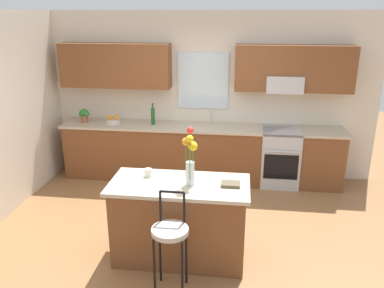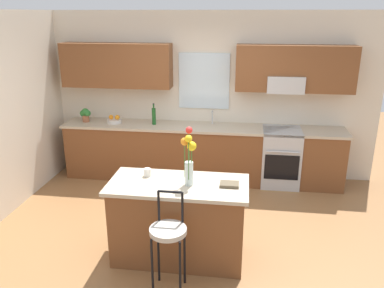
{
  "view_description": "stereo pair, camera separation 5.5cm",
  "coord_description": "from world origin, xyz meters",
  "px_view_note": "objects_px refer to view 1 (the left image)",
  "views": [
    {
      "loc": [
        0.62,
        -4.31,
        2.66
      ],
      "look_at": [
        0.0,
        0.55,
        1.0
      ],
      "focal_mm": 36.36,
      "sensor_mm": 36.0,
      "label": 1
    },
    {
      "loc": [
        0.67,
        -4.3,
        2.66
      ],
      "look_at": [
        0.0,
        0.55,
        1.0
      ],
      "focal_mm": 36.36,
      "sensor_mm": 36.0,
      "label": 2
    }
  ],
  "objects_px": {
    "potted_plant_small": "(84,114)",
    "bar_stool_near": "(170,235)",
    "bottle_olive_oil": "(153,116)",
    "oven_range": "(279,157)",
    "cookbook": "(231,184)",
    "flower_vase": "(190,157)",
    "mug_ceramic": "(148,173)",
    "kitchen_island": "(180,221)",
    "fruit_bowl_oranges": "(113,120)"
  },
  "relations": [
    {
      "from": "kitchen_island",
      "to": "mug_ceramic",
      "type": "distance_m",
      "value": 0.64
    },
    {
      "from": "flower_vase",
      "to": "cookbook",
      "type": "relative_size",
      "value": 3.16
    },
    {
      "from": "oven_range",
      "to": "fruit_bowl_oranges",
      "type": "distance_m",
      "value": 2.78
    },
    {
      "from": "kitchen_island",
      "to": "flower_vase",
      "type": "relative_size",
      "value": 2.39
    },
    {
      "from": "oven_range",
      "to": "kitchen_island",
      "type": "bearing_deg",
      "value": -119.99
    },
    {
      "from": "oven_range",
      "to": "fruit_bowl_oranges",
      "type": "bearing_deg",
      "value": 179.48
    },
    {
      "from": "oven_range",
      "to": "flower_vase",
      "type": "height_order",
      "value": "flower_vase"
    },
    {
      "from": "potted_plant_small",
      "to": "bar_stool_near",
      "type": "bearing_deg",
      "value": -55.1
    },
    {
      "from": "fruit_bowl_oranges",
      "to": "potted_plant_small",
      "type": "relative_size",
      "value": 1.04
    },
    {
      "from": "mug_ceramic",
      "to": "fruit_bowl_oranges",
      "type": "bearing_deg",
      "value": 117.4
    },
    {
      "from": "bottle_olive_oil",
      "to": "potted_plant_small",
      "type": "relative_size",
      "value": 1.53
    },
    {
      "from": "flower_vase",
      "to": "mug_ceramic",
      "type": "height_order",
      "value": "flower_vase"
    },
    {
      "from": "kitchen_island",
      "to": "bottle_olive_oil",
      "type": "distance_m",
      "value": 2.45
    },
    {
      "from": "kitchen_island",
      "to": "cookbook",
      "type": "bearing_deg",
      "value": 0.82
    },
    {
      "from": "fruit_bowl_oranges",
      "to": "oven_range",
      "type": "bearing_deg",
      "value": -0.52
    },
    {
      "from": "kitchen_island",
      "to": "fruit_bowl_oranges",
      "type": "height_order",
      "value": "fruit_bowl_oranges"
    },
    {
      "from": "oven_range",
      "to": "potted_plant_small",
      "type": "bearing_deg",
      "value": 179.55
    },
    {
      "from": "kitchen_island",
      "to": "bar_stool_near",
      "type": "height_order",
      "value": "bar_stool_near"
    },
    {
      "from": "cookbook",
      "to": "bottle_olive_oil",
      "type": "xyz_separation_m",
      "value": [
        -1.34,
        2.23,
        0.13
      ]
    },
    {
      "from": "potted_plant_small",
      "to": "cookbook",
      "type": "bearing_deg",
      "value": -41.63
    },
    {
      "from": "oven_range",
      "to": "cookbook",
      "type": "bearing_deg",
      "value": -108.3
    },
    {
      "from": "oven_range",
      "to": "potted_plant_small",
      "type": "height_order",
      "value": "potted_plant_small"
    },
    {
      "from": "kitchen_island",
      "to": "fruit_bowl_oranges",
      "type": "bearing_deg",
      "value": 123.17
    },
    {
      "from": "flower_vase",
      "to": "potted_plant_small",
      "type": "height_order",
      "value": "flower_vase"
    },
    {
      "from": "bottle_olive_oil",
      "to": "flower_vase",
      "type": "bearing_deg",
      "value": -68.11
    },
    {
      "from": "flower_vase",
      "to": "bottle_olive_oil",
      "type": "distance_m",
      "value": 2.44
    },
    {
      "from": "cookbook",
      "to": "potted_plant_small",
      "type": "xyz_separation_m",
      "value": [
        -2.51,
        2.23,
        0.12
      ]
    },
    {
      "from": "oven_range",
      "to": "flower_vase",
      "type": "xyz_separation_m",
      "value": [
        -1.16,
        -2.24,
        0.78
      ]
    },
    {
      "from": "potted_plant_small",
      "to": "fruit_bowl_oranges",
      "type": "bearing_deg",
      "value": -0.06
    },
    {
      "from": "bar_stool_near",
      "to": "flower_vase",
      "type": "bearing_deg",
      "value": 77.55
    },
    {
      "from": "bar_stool_near",
      "to": "fruit_bowl_oranges",
      "type": "bearing_deg",
      "value": 117.49
    },
    {
      "from": "bottle_olive_oil",
      "to": "kitchen_island",
      "type": "bearing_deg",
      "value": -70.59
    },
    {
      "from": "flower_vase",
      "to": "kitchen_island",
      "type": "bearing_deg",
      "value": 167.81
    },
    {
      "from": "flower_vase",
      "to": "fruit_bowl_oranges",
      "type": "distance_m",
      "value": 2.77
    },
    {
      "from": "flower_vase",
      "to": "bar_stool_near",
      "type": "bearing_deg",
      "value": -102.45
    },
    {
      "from": "bar_stool_near",
      "to": "oven_range",
      "type": "bearing_deg",
      "value": 65.38
    },
    {
      "from": "kitchen_island",
      "to": "flower_vase",
      "type": "bearing_deg",
      "value": -12.19
    },
    {
      "from": "fruit_bowl_oranges",
      "to": "bottle_olive_oil",
      "type": "distance_m",
      "value": 0.68
    },
    {
      "from": "flower_vase",
      "to": "cookbook",
      "type": "height_order",
      "value": "flower_vase"
    },
    {
      "from": "bar_stool_near",
      "to": "potted_plant_small",
      "type": "bearing_deg",
      "value": 124.9
    },
    {
      "from": "fruit_bowl_oranges",
      "to": "potted_plant_small",
      "type": "xyz_separation_m",
      "value": [
        -0.5,
        0.0,
        0.09
      ]
    },
    {
      "from": "cookbook",
      "to": "bottle_olive_oil",
      "type": "distance_m",
      "value": 2.6
    },
    {
      "from": "flower_vase",
      "to": "fruit_bowl_oranges",
      "type": "bearing_deg",
      "value": 124.98
    },
    {
      "from": "bar_stool_near",
      "to": "cookbook",
      "type": "distance_m",
      "value": 0.85
    },
    {
      "from": "oven_range",
      "to": "potted_plant_small",
      "type": "xyz_separation_m",
      "value": [
        -3.24,
        0.03,
        0.59
      ]
    },
    {
      "from": "flower_vase",
      "to": "fruit_bowl_oranges",
      "type": "height_order",
      "value": "flower_vase"
    },
    {
      "from": "bar_stool_near",
      "to": "bottle_olive_oil",
      "type": "height_order",
      "value": "bottle_olive_oil"
    },
    {
      "from": "bar_stool_near",
      "to": "bottle_olive_oil",
      "type": "distance_m",
      "value": 2.95
    },
    {
      "from": "kitchen_island",
      "to": "fruit_bowl_oranges",
      "type": "relative_size",
      "value": 6.29
    },
    {
      "from": "bar_stool_near",
      "to": "mug_ceramic",
      "type": "xyz_separation_m",
      "value": [
        -0.38,
        0.71,
        0.33
      ]
    }
  ]
}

